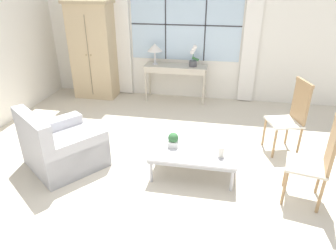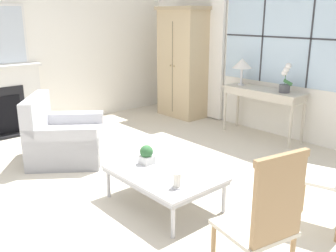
% 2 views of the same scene
% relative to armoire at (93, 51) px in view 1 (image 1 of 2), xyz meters
% --- Properties ---
extents(ground_plane, '(14.00, 14.00, 0.00)m').
position_rel_armoire_xyz_m(ground_plane, '(1.93, -2.69, -1.02)').
color(ground_plane, beige).
extents(wall_back_windowed, '(7.20, 0.14, 2.80)m').
position_rel_armoire_xyz_m(wall_back_windowed, '(1.93, 0.33, 0.38)').
color(wall_back_windowed, white).
rests_on(wall_back_windowed, ground_plane).
extents(armoire, '(0.97, 0.58, 2.02)m').
position_rel_armoire_xyz_m(armoire, '(0.00, 0.00, 0.00)').
color(armoire, tan).
rests_on(armoire, ground_plane).
extents(console_table, '(1.31, 0.42, 0.77)m').
position_rel_armoire_xyz_m(console_table, '(1.78, 0.04, -0.34)').
color(console_table, beige).
rests_on(console_table, ground_plane).
extents(table_lamp, '(0.31, 0.31, 0.44)m').
position_rel_armoire_xyz_m(table_lamp, '(1.34, 0.05, 0.10)').
color(table_lamp, silver).
rests_on(table_lamp, console_table).
extents(potted_orchid, '(0.20, 0.16, 0.44)m').
position_rel_armoire_xyz_m(potted_orchid, '(2.14, 0.05, -0.08)').
color(potted_orchid, '#4C4C51').
rests_on(potted_orchid, console_table).
extents(armchair_upholstered, '(1.29, 1.28, 0.87)m').
position_rel_armoire_xyz_m(armchair_upholstered, '(0.64, -2.78, -0.74)').
color(armchair_upholstered, '#B2B2B7').
rests_on(armchair_upholstered, ground_plane).
extents(side_chair_wooden, '(0.55, 0.55, 1.12)m').
position_rel_armoire_xyz_m(side_chair_wooden, '(3.82, -1.76, -0.39)').
color(side_chair_wooden, white).
rests_on(side_chair_wooden, ground_plane).
extents(accent_chair_wooden, '(0.52, 0.52, 1.08)m').
position_rel_armoire_xyz_m(accent_chair_wooden, '(3.90, -2.94, -0.41)').
color(accent_chair_wooden, beige).
rests_on(accent_chair_wooden, ground_plane).
extents(coffee_table, '(1.13, 0.77, 0.36)m').
position_rel_armoire_xyz_m(coffee_table, '(2.47, -2.60, -0.69)').
color(coffee_table, '#BCBCC1').
rests_on(coffee_table, ground_plane).
extents(potted_plant_small, '(0.14, 0.14, 0.20)m').
position_rel_armoire_xyz_m(potted_plant_small, '(2.19, -2.59, -0.55)').
color(potted_plant_small, white).
rests_on(potted_plant_small, coffee_table).
extents(pillar_candle, '(0.10, 0.10, 0.15)m').
position_rel_armoire_xyz_m(pillar_candle, '(2.83, -2.74, -0.59)').
color(pillar_candle, silver).
rests_on(pillar_candle, coffee_table).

